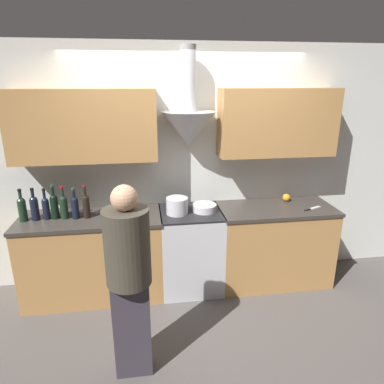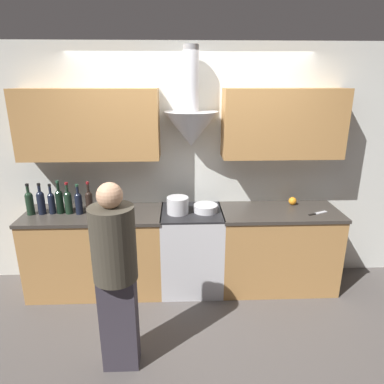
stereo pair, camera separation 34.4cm
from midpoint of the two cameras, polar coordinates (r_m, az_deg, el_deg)
name	(u,v)px [view 1 (the left image)]	position (r m, az deg, el deg)	size (l,w,h in m)	color
ground_plane	(195,304)	(3.75, -2.18, -18.28)	(12.00, 12.00, 0.00)	#4C4744
wall_back	(184,153)	(3.71, -3.98, 6.47)	(8.40, 0.55, 2.60)	silver
counter_left	(94,256)	(3.86, -18.53, -10.19)	(1.44, 0.62, 0.90)	#B27F47
counter_right	(273,244)	(3.99, 10.97, -8.57)	(1.27, 0.62, 0.90)	#B27F47
stove_range	(191,249)	(3.81, -2.84, -9.59)	(0.65, 0.60, 0.90)	silver
wine_bottle_0	(22,208)	(3.80, -28.84, -2.40)	(0.08, 0.08, 0.33)	black
wine_bottle_1	(34,207)	(3.77, -27.21, -2.27)	(0.08, 0.08, 0.33)	black
wine_bottle_2	(46,207)	(3.75, -25.65, -2.32)	(0.07, 0.07, 0.32)	black
wine_bottle_3	(54,205)	(3.72, -24.48, -2.03)	(0.08, 0.08, 0.35)	black
wine_bottle_4	(64,206)	(3.69, -23.15, -2.15)	(0.08, 0.08, 0.34)	black
wine_bottle_5	(75,206)	(3.65, -21.53, -2.27)	(0.07, 0.07, 0.32)	black
wine_bottle_6	(86,205)	(3.63, -19.88, -2.08)	(0.07, 0.07, 0.34)	black
stock_pot	(177,206)	(3.55, -5.29, -2.35)	(0.23, 0.23, 0.17)	silver
mixing_bowl	(204,208)	(3.61, -0.64, -2.67)	(0.26, 0.26, 0.08)	silver
orange_fruit	(286,198)	(4.01, 13.12, -0.95)	(0.09, 0.09, 0.09)	orange
chefs_knife	(312,208)	(3.85, 17.05, -2.69)	(0.23, 0.12, 0.01)	silver
person_foreground_left	(129,276)	(2.65, -14.22, -13.54)	(0.33, 0.33, 1.56)	#38333D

